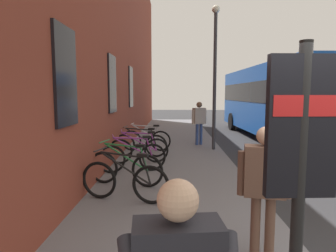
{
  "coord_description": "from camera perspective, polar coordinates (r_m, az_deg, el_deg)",
  "views": [
    {
      "loc": [
        -2.67,
        1.72,
        2.12
      ],
      "look_at": [
        3.61,
        1.87,
        1.43
      ],
      "focal_mm": 30.98,
      "sensor_mm": 36.0,
      "label": 1
    }
  ],
  "objects": [
    {
      "name": "bicycle_by_door",
      "position": [
        10.26,
        -4.32,
        -2.73
      ],
      "size": [
        0.48,
        1.77,
        0.97
      ],
      "color": "black",
      "rests_on": "sidewalk_pavement"
    },
    {
      "name": "pedestrian_crossing_street",
      "position": [
        11.46,
        6.14,
        1.45
      ],
      "size": [
        0.43,
        0.59,
        1.69
      ],
      "color": "#334C8C",
      "rests_on": "sidewalk_pavement"
    },
    {
      "name": "bicycle_far_end",
      "position": [
        9.34,
        -5.45,
        -3.65
      ],
      "size": [
        0.48,
        1.77,
        0.97
      ],
      "color": "black",
      "rests_on": "sidewalk_pavement"
    },
    {
      "name": "bicycle_mid_rack",
      "position": [
        5.56,
        -8.54,
        -10.62
      ],
      "size": [
        0.62,
        1.73,
        0.97
      ],
      "color": "black",
      "rests_on": "sidewalk_pavement"
    },
    {
      "name": "sidewalk_pavement",
      "position": [
        10.87,
        1.13,
        -4.6
      ],
      "size": [
        24.0,
        3.5,
        0.12
      ],
      "primitive_type": "cube",
      "color": "slate",
      "rests_on": "ground"
    },
    {
      "name": "station_facade",
      "position": [
        12.07,
        -9.05,
        17.16
      ],
      "size": [
        22.0,
        0.65,
        8.82
      ],
      "color": "brown",
      "rests_on": "ground"
    },
    {
      "name": "pedestrian_by_facade",
      "position": [
        3.65,
        18.41,
        -10.03
      ],
      "size": [
        0.32,
        0.61,
        1.63
      ],
      "color": "brown",
      "rests_on": "sidewalk_pavement"
    },
    {
      "name": "ground",
      "position": [
        9.34,
        18.36,
        -7.14
      ],
      "size": [
        60.0,
        60.0,
        0.0
      ],
      "primitive_type": "plane",
      "color": "#2D2D30"
    },
    {
      "name": "bicycle_nearest_sign",
      "position": [
        6.49,
        -8.44,
        -8.14
      ],
      "size": [
        0.59,
        1.73,
        0.97
      ],
      "color": "black",
      "rests_on": "sidewalk_pavement"
    },
    {
      "name": "bicycle_end_of_row",
      "position": [
        7.53,
        -6.99,
        -6.09
      ],
      "size": [
        0.61,
        1.73,
        0.97
      ],
      "color": "black",
      "rests_on": "sidewalk_pavement"
    },
    {
      "name": "street_lamp",
      "position": [
        10.57,
        9.22,
        11.7
      ],
      "size": [
        0.28,
        0.28,
        5.06
      ],
      "color": "#333338",
      "rests_on": "sidewalk_pavement"
    },
    {
      "name": "transit_info_sign",
      "position": [
        2.47,
        24.71,
        -3.69
      ],
      "size": [
        0.12,
        0.55,
        2.4
      ],
      "color": "black",
      "rests_on": "sidewalk_pavement"
    },
    {
      "name": "bicycle_under_window",
      "position": [
        8.45,
        -5.79,
        -4.71
      ],
      "size": [
        0.51,
        1.75,
        0.97
      ],
      "color": "black",
      "rests_on": "sidewalk_pavement"
    },
    {
      "name": "city_bus",
      "position": [
        14.57,
        20.28,
        5.15
      ],
      "size": [
        10.59,
        2.94,
        3.35
      ],
      "color": "#1951B2",
      "rests_on": "ground"
    }
  ]
}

